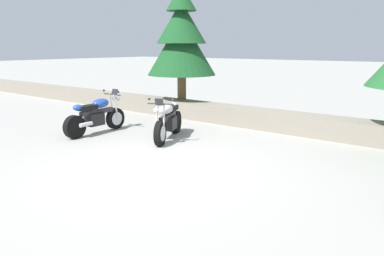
% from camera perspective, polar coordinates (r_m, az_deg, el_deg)
% --- Properties ---
extents(ground_plane, '(120.00, 120.00, 0.00)m').
position_cam_1_polar(ground_plane, '(7.28, -6.47, -6.53)').
color(ground_plane, '#A3A099').
extents(stone_wall, '(36.00, 0.80, 0.55)m').
position_cam_1_polar(stone_wall, '(11.05, 10.98, 1.42)').
color(stone_wall, gray).
rests_on(stone_wall, ground).
extents(motorcycle_blue_near_left, '(0.67, 2.06, 1.18)m').
position_cam_1_polar(motorcycle_blue_near_left, '(10.49, -14.73, 1.81)').
color(motorcycle_blue_near_left, black).
rests_on(motorcycle_blue_near_left, ground).
extents(motorcycle_silver_centre, '(1.09, 1.94, 1.18)m').
position_cam_1_polar(motorcycle_silver_centre, '(9.52, -3.79, 1.12)').
color(motorcycle_silver_centre, black).
rests_on(motorcycle_silver_centre, ground).
extents(pine_tree_far_left, '(2.36, 2.36, 3.86)m').
position_cam_1_polar(pine_tree_far_left, '(12.79, -1.66, 13.95)').
color(pine_tree_far_left, brown).
rests_on(pine_tree_far_left, stone_wall).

